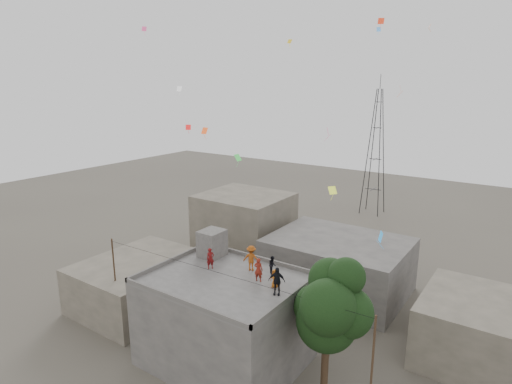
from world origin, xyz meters
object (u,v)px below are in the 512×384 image
(stair_head_box, at_px, (212,243))
(person_dark_adult, at_px, (277,281))
(transmission_tower, at_px, (376,152))
(person_red_adult, at_px, (258,270))
(tree, at_px, (331,307))

(stair_head_box, xyz_separation_m, person_dark_adult, (7.15, -2.41, -0.12))
(transmission_tower, relative_size, person_red_adult, 12.51)
(person_red_adult, distance_m, person_dark_adult, 2.12)
(tree, xyz_separation_m, person_red_adult, (-5.35, 0.46, 0.80))
(tree, height_order, person_red_adult, tree)
(tree, bearing_deg, stair_head_box, 169.26)
(tree, bearing_deg, transmission_tower, 106.09)
(tree, height_order, transmission_tower, transmission_tower)
(stair_head_box, relative_size, person_red_adult, 1.25)
(tree, relative_size, transmission_tower, 0.45)
(transmission_tower, height_order, person_red_adult, transmission_tower)
(person_dark_adult, bearing_deg, transmission_tower, 78.92)
(stair_head_box, height_order, person_dark_adult, stair_head_box)
(tree, xyz_separation_m, transmission_tower, (-11.37, 39.40, 2.97))
(person_red_adult, height_order, person_dark_adult, person_dark_adult)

